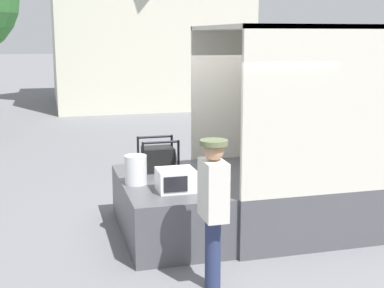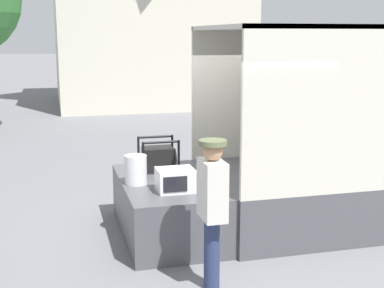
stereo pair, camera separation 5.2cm
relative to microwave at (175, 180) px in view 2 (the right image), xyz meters
name	(u,v)px [view 2 (the right image)]	position (x,y,z in m)	size (l,w,h in m)	color
ground_plane	(212,229)	(0.67, 0.54, -0.94)	(160.00, 160.00, 0.00)	slate
tailgate_deck	(168,207)	(0.01, 0.54, -0.55)	(1.32, 2.29, 0.79)	#4C4C51
microwave	(175,180)	(0.00, 0.00, 0.00)	(0.49, 0.42, 0.30)	white
portable_generator	(160,158)	(0.01, 1.12, 0.04)	(0.57, 0.48, 0.50)	black
orange_bucket	(136,170)	(-0.45, 0.46, 0.05)	(0.30, 0.30, 0.41)	silver
worker_person	(212,199)	(0.13, -1.25, 0.11)	(0.31, 0.44, 1.71)	navy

